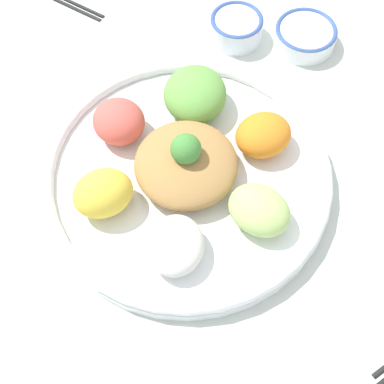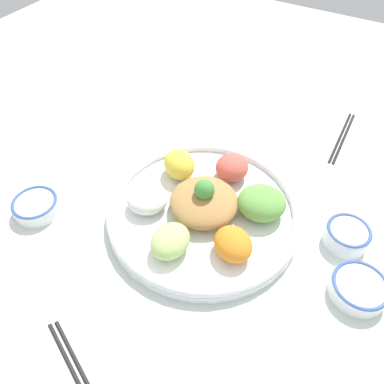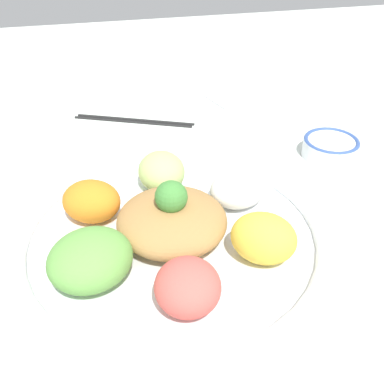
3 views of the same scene
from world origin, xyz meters
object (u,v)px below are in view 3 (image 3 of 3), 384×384
at_px(salad_platter, 171,233).
at_px(chopsticks_pair_far, 133,120).
at_px(serving_spoon_extra, 14,138).
at_px(sauce_bowl_red, 330,147).
at_px(serving_spoon_main, 226,108).

bearing_deg(salad_platter, chopsticks_pair_far, 90.38).
bearing_deg(serving_spoon_extra, chopsticks_pair_far, -60.88).
bearing_deg(salad_platter, serving_spoon_extra, 122.14).
relative_size(sauce_bowl_red, serving_spoon_main, 0.76).
relative_size(chopsticks_pair_far, serving_spoon_extra, 1.92).
distance_m(salad_platter, serving_spoon_main, 0.46).
bearing_deg(serving_spoon_main, sauce_bowl_red, -170.73).
height_order(salad_platter, serving_spoon_extra, salad_platter).
height_order(salad_platter, serving_spoon_main, salad_platter).
xyz_separation_m(salad_platter, serving_spoon_extra, (-0.23, 0.37, -0.02)).
bearing_deg(sauce_bowl_red, chopsticks_pair_far, 145.87).
relative_size(salad_platter, chopsticks_pair_far, 1.77).
distance_m(sauce_bowl_red, serving_spoon_main, 0.27).
bearing_deg(chopsticks_pair_far, salad_platter, 113.80).
bearing_deg(serving_spoon_extra, salad_platter, -124.46).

